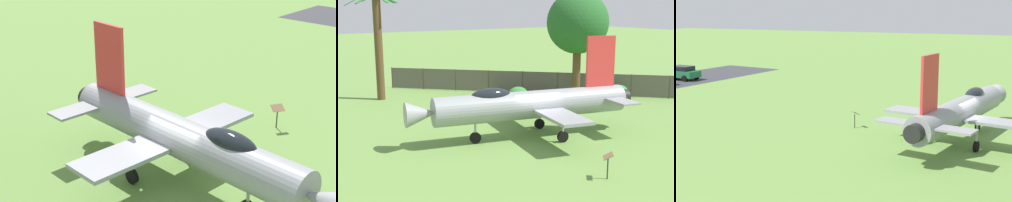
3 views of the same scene
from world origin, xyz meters
TOP-DOWN VIEW (x-y plane):
  - ground_plane at (0.00, 0.00)m, footprint 200.00×200.00m
  - display_jet at (-0.07, -0.34)m, footprint 8.45×12.91m
  - info_plaque at (6.78, -1.08)m, footprint 0.71×0.69m

SIDE VIEW (x-z plane):
  - ground_plane at x=0.00m, z-range 0.00..0.00m
  - info_plaque at x=6.78m, z-range 0.28..1.43m
  - display_jet at x=-0.07m, z-range -0.83..4.63m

